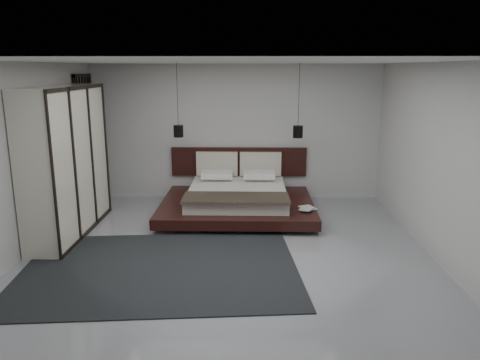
{
  "coord_description": "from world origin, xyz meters",
  "views": [
    {
      "loc": [
        0.33,
        -6.72,
        2.71
      ],
      "look_at": [
        0.14,
        1.2,
        0.81
      ],
      "focal_mm": 35.0,
      "sensor_mm": 36.0,
      "label": 1
    }
  ],
  "objects_px": {
    "pendant_right": "(298,131)",
    "rug": "(160,268)",
    "pendant_left": "(178,131)",
    "lattice_screen": "(87,141)",
    "bed": "(237,198)",
    "wardrobe": "(66,162)"
  },
  "relations": [
    {
      "from": "lattice_screen",
      "to": "bed",
      "type": "xyz_separation_m",
      "value": [
        3.02,
        -0.54,
        -1.01
      ]
    },
    {
      "from": "bed",
      "to": "rug",
      "type": "height_order",
      "value": "bed"
    },
    {
      "from": "lattice_screen",
      "to": "bed",
      "type": "distance_m",
      "value": 3.23
    },
    {
      "from": "pendant_left",
      "to": "wardrobe",
      "type": "distance_m",
      "value": 2.31
    },
    {
      "from": "pendant_left",
      "to": "wardrobe",
      "type": "relative_size",
      "value": 0.57
    },
    {
      "from": "pendant_left",
      "to": "bed",
      "type": "bearing_deg",
      "value": -21.25
    },
    {
      "from": "pendant_left",
      "to": "pendant_right",
      "type": "bearing_deg",
      "value": 0.0
    },
    {
      "from": "pendant_left",
      "to": "pendant_right",
      "type": "relative_size",
      "value": 1.0
    },
    {
      "from": "lattice_screen",
      "to": "wardrobe",
      "type": "bearing_deg",
      "value": -81.68
    },
    {
      "from": "pendant_right",
      "to": "lattice_screen",
      "type": "bearing_deg",
      "value": 178.75
    },
    {
      "from": "rug",
      "to": "pendant_left",
      "type": "bearing_deg",
      "value": 93.2
    },
    {
      "from": "lattice_screen",
      "to": "pendant_left",
      "type": "xyz_separation_m",
      "value": [
        1.86,
        -0.09,
        0.21
      ]
    },
    {
      "from": "pendant_right",
      "to": "pendant_left",
      "type": "bearing_deg",
      "value": 180.0
    },
    {
      "from": "lattice_screen",
      "to": "bed",
      "type": "height_order",
      "value": "lattice_screen"
    },
    {
      "from": "bed",
      "to": "wardrobe",
      "type": "relative_size",
      "value": 1.14
    },
    {
      "from": "lattice_screen",
      "to": "wardrobe",
      "type": "distance_m",
      "value": 1.74
    },
    {
      "from": "wardrobe",
      "to": "rug",
      "type": "relative_size",
      "value": 0.66
    },
    {
      "from": "lattice_screen",
      "to": "pendant_right",
      "type": "relative_size",
      "value": 1.84
    },
    {
      "from": "lattice_screen",
      "to": "pendant_right",
      "type": "distance_m",
      "value": 4.2
    },
    {
      "from": "pendant_left",
      "to": "pendant_right",
      "type": "xyz_separation_m",
      "value": [
        2.33,
        0.0,
        -0.0
      ]
    },
    {
      "from": "pendant_right",
      "to": "rug",
      "type": "height_order",
      "value": "pendant_right"
    },
    {
      "from": "pendant_right",
      "to": "rug",
      "type": "distance_m",
      "value": 4.07
    }
  ]
}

